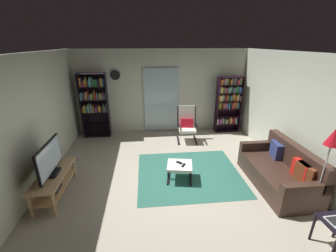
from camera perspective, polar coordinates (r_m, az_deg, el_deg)
ground_plane at (r=4.89m, az=1.06°, el=-13.67°), size 7.02×7.02×0.00m
wall_back at (r=7.07m, az=-1.70°, el=8.84°), size 5.60×0.06×2.60m
wall_left at (r=4.80m, az=-32.79°, el=-0.48°), size 0.06×6.00×2.60m
wall_right at (r=5.33m, az=31.39°, el=1.68°), size 0.06×6.00×2.60m
glass_door_panel at (r=7.06m, az=-1.74°, el=6.75°), size 1.10×0.01×2.00m
area_rug at (r=5.11m, az=5.41°, el=-12.09°), size 2.27×2.01×0.01m
tv_stand at (r=4.79m, az=-27.49°, el=-12.73°), size 0.47×1.27×0.47m
television at (r=4.59m, az=-28.32°, el=-7.73°), size 0.20×0.98×0.63m
bookshelf_near_tv at (r=7.00m, az=-18.58°, el=6.22°), size 0.80×0.30×1.95m
bookshelf_near_sofa at (r=7.34m, az=15.35°, el=6.17°), size 0.77×0.30×1.79m
leather_sofa at (r=5.10m, az=27.05°, el=-10.47°), size 0.86×1.78×0.87m
lounge_armchair at (r=6.55m, az=4.91°, el=0.82°), size 0.61×0.69×1.02m
ottoman at (r=4.75m, az=3.03°, el=-10.58°), size 0.59×0.56×0.37m
tv_remote at (r=4.67m, az=4.00°, el=-10.10°), size 0.11×0.14×0.02m
cell_phone at (r=4.76m, az=2.94°, el=-9.46°), size 0.14×0.15×0.01m
floor_lamp_by_sofa at (r=4.25m, az=36.62°, el=-3.92°), size 0.22×0.22×1.55m
wall_clock at (r=6.94m, az=-13.51°, el=12.68°), size 0.29×0.03×0.29m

